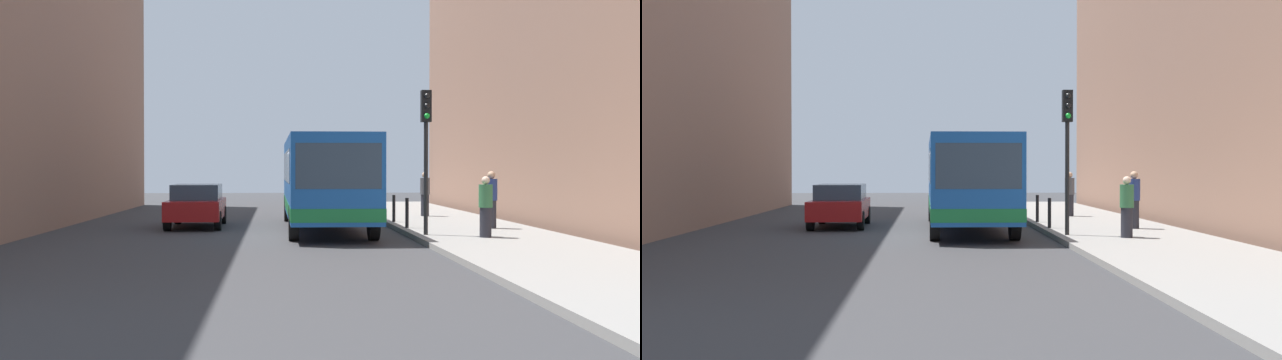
% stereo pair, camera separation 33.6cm
% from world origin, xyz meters
% --- Properties ---
extents(ground_plane, '(80.00, 80.00, 0.00)m').
position_xyz_m(ground_plane, '(0.00, 0.00, 0.00)').
color(ground_plane, '#38383A').
extents(sidewalk, '(4.40, 40.00, 0.15)m').
position_xyz_m(sidewalk, '(5.40, 0.00, 0.07)').
color(sidewalk, gray).
rests_on(sidewalk, ground).
extents(building_right, '(7.00, 32.00, 13.12)m').
position_xyz_m(building_right, '(11.50, 4.00, 6.56)').
color(building_right, '#936B56').
rests_on(building_right, ground).
extents(bus, '(2.58, 11.03, 3.00)m').
position_xyz_m(bus, '(0.91, 2.94, 1.73)').
color(bus, '#19519E').
rests_on(bus, ground).
extents(car_beside_bus, '(1.91, 4.42, 1.48)m').
position_xyz_m(car_beside_bus, '(-3.44, 4.09, 0.78)').
color(car_beside_bus, maroon).
rests_on(car_beside_bus, ground).
extents(car_behind_bus, '(2.00, 4.47, 1.48)m').
position_xyz_m(car_behind_bus, '(1.41, 12.54, 0.78)').
color(car_behind_bus, silver).
rests_on(car_behind_bus, ground).
extents(traffic_light, '(0.28, 0.33, 4.10)m').
position_xyz_m(traffic_light, '(3.55, -1.08, 3.01)').
color(traffic_light, black).
rests_on(traffic_light, sidewalk).
extents(bollard_near, '(0.11, 0.11, 0.95)m').
position_xyz_m(bollard_near, '(3.45, 1.42, 0.62)').
color(bollard_near, black).
rests_on(bollard_near, sidewalk).
extents(bollard_mid, '(0.11, 0.11, 0.95)m').
position_xyz_m(bollard_mid, '(3.45, 4.07, 0.62)').
color(bollard_mid, black).
rests_on(bollard_mid, sidewalk).
extents(pedestrian_near_signal, '(0.38, 0.38, 1.67)m').
position_xyz_m(pedestrian_near_signal, '(5.03, -1.95, 0.98)').
color(pedestrian_near_signal, '#26262D').
rests_on(pedestrian_near_signal, sidewalk).
extents(pedestrian_mid_sidewalk, '(0.38, 0.38, 1.80)m').
position_xyz_m(pedestrian_mid_sidewalk, '(6.06, 1.08, 1.05)').
color(pedestrian_mid_sidewalk, '#26262D').
rests_on(pedestrian_mid_sidewalk, sidewalk).
extents(pedestrian_far_sidewalk, '(0.38, 0.38, 1.74)m').
position_xyz_m(pedestrian_far_sidewalk, '(5.18, 7.19, 1.02)').
color(pedestrian_far_sidewalk, '#26262D').
rests_on(pedestrian_far_sidewalk, sidewalk).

